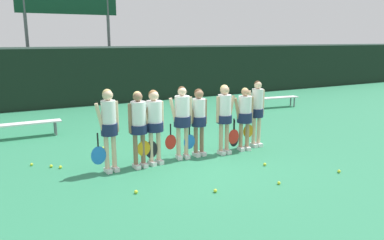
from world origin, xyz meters
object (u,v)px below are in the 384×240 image
object	(u,v)px
tennis_ball_4	(279,183)
tennis_ball_7	(60,167)
scoreboard	(68,9)
player_0	(109,124)
tennis_ball_8	(32,164)
tennis_ball_9	(230,140)
tennis_ball_10	(201,134)
player_2	(154,120)
tennis_ball_0	(136,192)
player_7	(257,109)
bench_courtside	(26,125)
player_4	(199,117)
player_6	(244,114)
player_3	(182,116)
bench_far	(277,99)
tennis_ball_6	(265,164)
tennis_ball_3	(215,191)
tennis_ball_5	(103,148)
tennis_ball_2	(51,166)
player_1	(139,123)
player_5	(225,113)
tennis_ball_1	(339,171)

from	to	relation	value
tennis_ball_4	tennis_ball_7	distance (m)	4.73
scoreboard	player_0	size ratio (longest dim) A/B	2.89
tennis_ball_8	tennis_ball_9	size ratio (longest dim) A/B	0.99
tennis_ball_10	player_2	bearing A→B (deg)	-141.02
tennis_ball_0	tennis_ball_8	size ratio (longest dim) A/B	1.10
player_7	scoreboard	bearing A→B (deg)	108.67
tennis_ball_7	tennis_ball_8	distance (m)	0.74
player_0	bench_courtside	bearing A→B (deg)	101.34
player_4	player_6	xyz separation A→B (m)	(1.26, -0.12, -0.03)
player_3	player_4	bearing A→B (deg)	8.44
scoreboard	tennis_ball_10	world-z (taller)	scoreboard
bench_far	player_6	size ratio (longest dim) A/B	1.19
tennis_ball_8	tennis_ball_10	bearing A→B (deg)	7.09
player_2	tennis_ball_6	world-z (taller)	player_2
scoreboard	tennis_ball_3	xyz separation A→B (m)	(0.27, -12.22, -4.08)
player_2	tennis_ball_8	bearing A→B (deg)	145.52
scoreboard	tennis_ball_6	world-z (taller)	scoreboard
bench_courtside	tennis_ball_9	world-z (taller)	bench_courtside
tennis_ball_0	tennis_ball_8	distance (m)	3.03
tennis_ball_5	tennis_ball_6	size ratio (longest dim) A/B	0.98
tennis_ball_7	tennis_ball_3	bearing A→B (deg)	-49.30
player_7	tennis_ball_5	world-z (taller)	player_7
tennis_ball_0	player_4	bearing A→B (deg)	34.96
tennis_ball_4	tennis_ball_8	world-z (taller)	same
tennis_ball_5	tennis_ball_6	world-z (taller)	tennis_ball_6
tennis_ball_2	tennis_ball_9	world-z (taller)	tennis_ball_2
bench_far	player_2	distance (m)	8.51
scoreboard	player_2	size ratio (longest dim) A/B	3.03
player_1	player_2	distance (m)	0.38
tennis_ball_3	tennis_ball_10	xyz separation A→B (m)	(1.82, 3.82, -0.00)
bench_far	player_0	distance (m)	9.41
bench_far	player_0	world-z (taller)	player_0
player_1	player_5	xyz separation A→B (m)	(2.21, -0.01, 0.02)
player_2	tennis_ball_7	distance (m)	2.31
tennis_ball_6	tennis_ball_1	bearing A→B (deg)	-44.51
player_5	tennis_ball_3	world-z (taller)	player_5
tennis_ball_6	tennis_ball_7	distance (m)	4.57
player_6	tennis_ball_10	size ratio (longest dim) A/B	23.64
player_7	tennis_ball_7	size ratio (longest dim) A/B	24.99
tennis_ball_0	tennis_ball_2	distance (m)	2.55
tennis_ball_5	bench_courtside	bearing A→B (deg)	126.92
tennis_ball_7	player_7	bearing A→B (deg)	-6.86
bench_courtside	bench_far	size ratio (longest dim) A/B	1.02
player_3	player_7	world-z (taller)	player_7
player_0	tennis_ball_5	bearing A→B (deg)	72.83
tennis_ball_1	player_5	bearing A→B (deg)	121.73
tennis_ball_6	tennis_ball_4	bearing A→B (deg)	-114.31
bench_far	bench_courtside	bearing A→B (deg)	-170.49
player_2	tennis_ball_10	size ratio (longest dim) A/B	25.06
player_6	tennis_ball_2	xyz separation A→B (m)	(-4.60, 0.88, -0.91)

